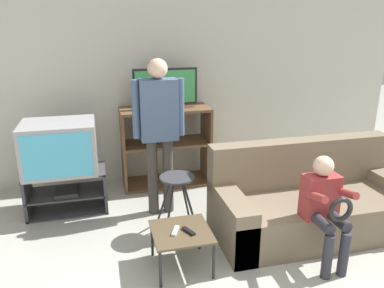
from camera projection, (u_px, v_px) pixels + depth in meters
name	position (u px, v px, depth m)	size (l,w,h in m)	color
wall_back	(168.00, 79.00, 4.75)	(6.40, 0.06, 2.60)	beige
tv_stand	(67.00, 191.00, 4.08)	(0.84, 0.45, 0.46)	#38383D
television_main	(60.00, 147.00, 3.94)	(0.75, 0.59, 0.54)	#9E9EA3
media_shelf	(166.00, 146.00, 4.69)	(1.09, 0.47, 0.99)	brown
television_flat	(165.00, 89.00, 4.48)	(0.77, 0.20, 0.48)	black
folding_stool	(177.00, 188.00, 3.56)	(0.37, 0.46, 0.60)	black
snack_table	(181.00, 234.00, 3.10)	(0.48, 0.48, 0.35)	brown
remote_control_black	(188.00, 231.00, 3.06)	(0.04, 0.14, 0.02)	black
remote_control_white	(175.00, 231.00, 3.06)	(0.04, 0.14, 0.02)	silver
couch	(311.00, 203.00, 3.68)	(1.93, 0.83, 0.87)	#756651
person_standing_adult	(159.00, 123.00, 3.81)	(0.53, 0.20, 1.65)	#3D3833
person_seated_child	(325.00, 203.00, 3.10)	(0.33, 0.43, 0.94)	#2D2D38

